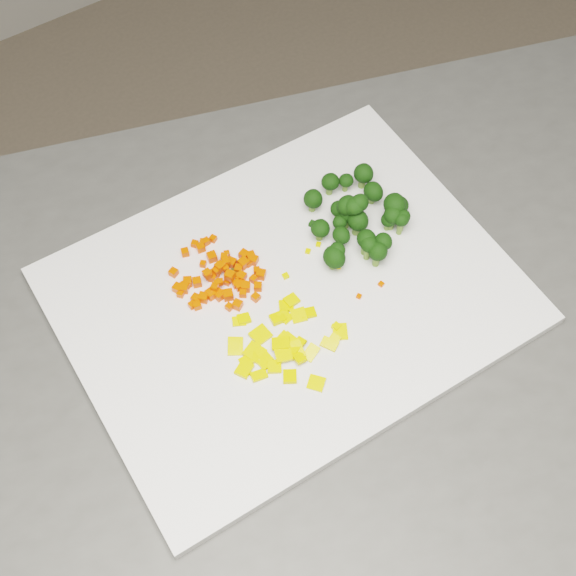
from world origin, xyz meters
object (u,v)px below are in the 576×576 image
counter_block (317,455)px  broccoli_pile (354,211)px  pepper_pile (285,341)px  cutting_board (288,296)px  carrot_pile (219,269)px

counter_block → broccoli_pile: size_ratio=7.52×
pepper_pile → broccoli_pile: broccoli_pile is taller
cutting_board → pepper_pile: 0.07m
pepper_pile → broccoli_pile: bearing=29.7°
cutting_board → pepper_pile: size_ratio=3.88×
carrot_pile → broccoli_pile: broccoli_pile is taller
counter_block → cutting_board: size_ratio=2.01×
broccoli_pile → cutting_board: bearing=-163.2°
pepper_pile → carrot_pile: bearing=96.5°
pepper_pile → broccoli_pile: size_ratio=0.97×
counter_block → cutting_board: 0.46m
carrot_pile → broccoli_pile: bearing=-8.9°
counter_block → broccoli_pile: bearing=42.1°
cutting_board → counter_block: bearing=-60.2°
carrot_pile → broccoli_pile: size_ratio=0.83×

